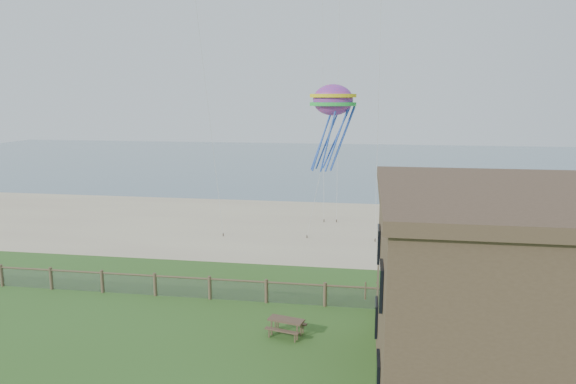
% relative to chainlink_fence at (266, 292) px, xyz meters
% --- Properties ---
extents(ground, '(160.00, 160.00, 0.00)m').
position_rel_chainlink_fence_xyz_m(ground, '(0.00, -6.00, -0.55)').
color(ground, '#355B1F').
rests_on(ground, ground).
extents(sand_beach, '(72.00, 20.00, 0.02)m').
position_rel_chainlink_fence_xyz_m(sand_beach, '(0.00, 16.00, -0.55)').
color(sand_beach, tan).
rests_on(sand_beach, ground).
extents(ocean, '(160.00, 68.00, 0.02)m').
position_rel_chainlink_fence_xyz_m(ocean, '(0.00, 60.00, -0.55)').
color(ocean, slate).
rests_on(ocean, ground).
extents(chainlink_fence, '(36.20, 0.20, 1.25)m').
position_rel_chainlink_fence_xyz_m(chainlink_fence, '(0.00, 0.00, 0.00)').
color(chainlink_fence, brown).
rests_on(chainlink_fence, ground).
extents(motel_deck, '(15.00, 2.00, 0.50)m').
position_rel_chainlink_fence_xyz_m(motel_deck, '(13.00, -1.00, -0.30)').
color(motel_deck, brown).
rests_on(motel_deck, ground).
extents(picnic_table, '(1.80, 1.52, 0.66)m').
position_rel_chainlink_fence_xyz_m(picnic_table, '(1.58, -3.47, -0.22)').
color(picnic_table, brown).
rests_on(picnic_table, ground).
extents(octopus_kite, '(3.56, 2.98, 6.29)m').
position_rel_chainlink_fence_xyz_m(octopus_kite, '(2.57, 9.59, 8.05)').
color(octopus_kite, '#FC274A').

